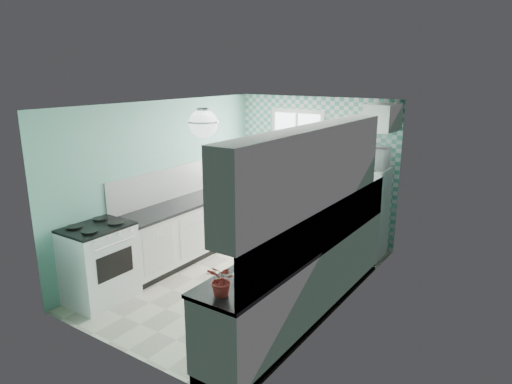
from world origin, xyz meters
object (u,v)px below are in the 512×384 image
Objects in this scene: stove at (99,262)px; potted_plant at (222,280)px; fruit_bowl at (247,277)px; microwave at (368,157)px; fridge at (364,212)px; sink at (335,224)px; ceiling_light at (203,123)px.

potted_plant reaches higher than stove.
fruit_bowl is at bearing -1.32° from stove.
microwave is at bearing 91.36° from potted_plant.
fridge is at bearing 91.52° from fruit_bowl.
stove is 1.62× the size of microwave.
microwave is at bearing 94.39° from sink.
fruit_bowl is at bearing 88.26° from microwave.
sink is at bearing 45.65° from ceiling_light.
sink is 2.44m from potted_plant.
microwave reaches higher than stove.
fridge is 1.45× the size of stove.
fridge is 3.42m from fruit_bowl.
sink is at bearing 39.61° from stove.
stove is at bearing -139.93° from sink.
potted_plant is at bearing -45.12° from ceiling_light.
microwave is (2.31, 3.35, 1.10)m from stove.
ceiling_light is at bearing -133.91° from sink.
stove is 3.84× the size of fruit_bowl.
ceiling_light is 2.29m from stove.
fridge reaches higher than sink.
stove is 2.44m from fruit_bowl.
fruit_bowl is at bearing -34.11° from ceiling_light.
ceiling_light is 2.21m from sink.
stove is at bearing 52.19° from microwave.
potted_plant is 0.50× the size of microwave.
fruit_bowl is at bearing -90.04° from fridge.
fridge is 0.90m from microwave.
fruit_bowl is at bearing 90.00° from potted_plant.
ceiling_light reaches higher than fruit_bowl.
stove is at bearing -147.68° from ceiling_light.
fridge reaches higher than fruit_bowl.
fridge is at bearing 51.51° from microwave.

